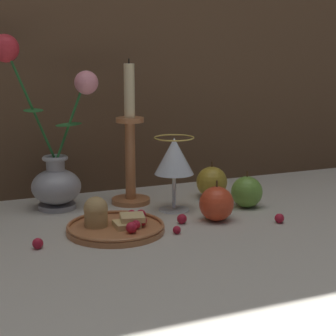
# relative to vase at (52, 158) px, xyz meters

# --- Properties ---
(ground_plane) EXTENTS (2.40, 2.40, 0.00)m
(ground_plane) POSITION_rel_vase_xyz_m (0.12, -0.15, -0.11)
(ground_plane) COLOR #B7B2A3
(ground_plane) RESTS_ON ground
(vase) EXTENTS (0.20, 0.10, 0.35)m
(vase) POSITION_rel_vase_xyz_m (0.00, 0.00, 0.00)
(vase) COLOR #A3A3A8
(vase) RESTS_ON ground_plane
(plate_with_pastries) EXTENTS (0.18, 0.18, 0.06)m
(plate_with_pastries) POSITION_rel_vase_xyz_m (0.07, -0.19, -0.09)
(plate_with_pastries) COLOR #B77042
(plate_with_pastries) RESTS_ON ground_plane
(wine_glass) EXTENTS (0.08, 0.08, 0.15)m
(wine_glass) POSITION_rel_vase_xyz_m (0.23, -0.11, -0.00)
(wine_glass) COLOR silver
(wine_glass) RESTS_ON ground_plane
(candlestick) EXTENTS (0.08, 0.08, 0.31)m
(candlestick) POSITION_rel_vase_xyz_m (0.16, -0.02, 0.01)
(candlestick) COLOR #B77042
(candlestick) RESTS_ON ground_plane
(apple_beside_vase) EXTENTS (0.07, 0.07, 0.08)m
(apple_beside_vase) POSITION_rel_vase_xyz_m (0.34, -0.04, -0.07)
(apple_beside_vase) COLOR #B2932D
(apple_beside_vase) RESTS_ON ground_plane
(apple_near_glass) EXTENTS (0.07, 0.07, 0.08)m
(apple_near_glass) POSITION_rel_vase_xyz_m (0.27, -0.20, -0.07)
(apple_near_glass) COLOR #D14223
(apple_near_glass) RESTS_ON ground_plane
(apple_at_table_edge) EXTENTS (0.07, 0.07, 0.08)m
(apple_at_table_edge) POSITION_rel_vase_xyz_m (0.37, -0.14, -0.08)
(apple_at_table_edge) COLOR #669938
(apple_at_table_edge) RESTS_ON ground_plane
(berry_near_plate) EXTENTS (0.01, 0.01, 0.01)m
(berry_near_plate) POSITION_rel_vase_xyz_m (0.17, -0.25, -0.10)
(berry_near_plate) COLOR #AD192D
(berry_near_plate) RESTS_ON ground_plane
(berry_front_center) EXTENTS (0.02, 0.02, 0.02)m
(berry_front_center) POSITION_rel_vase_xyz_m (0.20, -0.20, -0.10)
(berry_front_center) COLOR #AD192D
(berry_front_center) RESTS_ON ground_plane
(berry_by_glass_stem) EXTENTS (0.02, 0.02, 0.02)m
(berry_by_glass_stem) POSITION_rel_vase_xyz_m (-0.07, -0.23, -0.10)
(berry_by_glass_stem) COLOR #AD192D
(berry_by_glass_stem) RESTS_ON ground_plane
(berry_under_candlestick) EXTENTS (0.02, 0.02, 0.02)m
(berry_under_candlestick) POSITION_rel_vase_xyz_m (0.38, -0.26, -0.10)
(berry_under_candlestick) COLOR #AD192D
(berry_under_candlestick) RESTS_ON ground_plane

